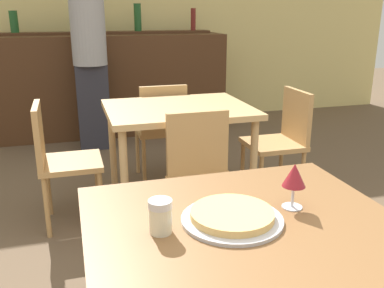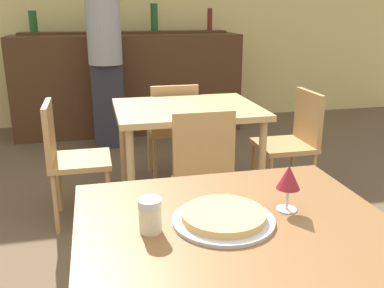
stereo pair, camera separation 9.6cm
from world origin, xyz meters
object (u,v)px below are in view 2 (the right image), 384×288
cheese_shaker (150,215)px  chair_far_side_front (208,174)px  pizza_tray (223,217)px  wine_glass (289,179)px  chair_far_side_right (293,138)px  person_standing (105,52)px  chair_far_side_back (173,125)px  chair_far_side_left (68,153)px

cheese_shaker → chair_far_side_front: bearing=66.1°
pizza_tray → wine_glass: size_ratio=2.07×
pizza_tray → chair_far_side_right: bearing=57.2°
person_standing → pizza_tray: bearing=-85.9°
pizza_tray → wine_glass: (0.23, 0.04, 0.10)m
cheese_shaker → wine_glass: 0.47m
chair_far_side_back → chair_far_side_right: size_ratio=1.00×
chair_far_side_back → pizza_tray: 2.24m
chair_far_side_back → pizza_tray: chair_far_side_back is taller
chair_far_side_right → cheese_shaker: cheese_shaker is taller
chair_far_side_left → pizza_tray: bearing=-160.9°
chair_far_side_right → pizza_tray: 1.98m
chair_far_side_front → wine_glass: 1.11m
chair_far_side_right → cheese_shaker: (-1.30, -1.65, 0.32)m
chair_far_side_left → cheese_shaker: cheese_shaker is taller
chair_far_side_right → cheese_shaker: bearing=-38.1°
chair_far_side_left → wine_glass: bearing=-153.4°
chair_far_side_right → person_standing: bearing=-142.0°
chair_far_side_back → chair_far_side_left: size_ratio=1.00×
chair_far_side_left → chair_far_side_right: bearing=-90.0°
chair_far_side_back → wine_glass: (-0.01, -2.18, 0.38)m
pizza_tray → chair_far_side_back: bearing=83.7°
chair_far_side_front → person_standing: 2.34m
chair_far_side_back → pizza_tray: (-0.25, -2.21, 0.28)m
pizza_tray → person_standing: 3.32m
person_standing → chair_far_side_back: bearing=-66.2°
wine_glass → chair_far_side_right: bearing=62.8°
chair_far_side_front → chair_far_side_right: same height
chair_far_side_back → cheese_shaker: bearing=77.8°
wine_glass → pizza_tray: bearing=-171.3°
pizza_tray → cheese_shaker: 0.24m
chair_far_side_front → chair_far_side_left: (-0.82, 0.57, 0.00)m
pizza_tray → person_standing: (-0.24, 3.31, 0.23)m
chair_far_side_left → pizza_tray: (0.57, -1.64, 0.28)m
wine_glass → chair_far_side_left: bearing=116.6°
chair_far_side_left → chair_far_side_right: size_ratio=1.00×
chair_far_side_left → cheese_shaker: size_ratio=7.87×
chair_far_side_right → chair_far_side_front: bearing=-55.1°
chair_far_side_left → person_standing: bearing=-11.4°
chair_far_side_left → cheese_shaker: 1.71m
chair_far_side_front → chair_far_side_back: bearing=90.0°
pizza_tray → cheese_shaker: bearing=-178.4°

